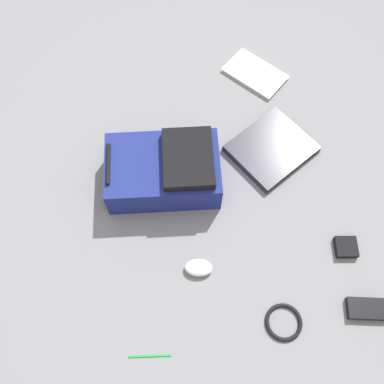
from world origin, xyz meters
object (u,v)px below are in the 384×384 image
at_px(computer_mouse, 199,268).
at_px(earbud_pouch, 346,247).
at_px(book_red, 255,74).
at_px(cable_coil, 284,322).
at_px(backpack, 165,170).
at_px(pen_black, 150,356).
at_px(laptop, 271,149).
at_px(power_brick, 366,309).

xyz_separation_m(computer_mouse, earbud_pouch, (-0.04, -0.57, -0.00)).
relative_size(book_red, cable_coil, 2.34).
bearing_deg(backpack, book_red, -48.68).
relative_size(book_red, pen_black, 2.15).
bearing_deg(book_red, laptop, 173.69).
relative_size(computer_mouse, pen_black, 0.71).
xyz_separation_m(book_red, cable_coil, (-1.10, 0.21, -0.00)).
xyz_separation_m(power_brick, pen_black, (0.01, 0.79, -0.01)).
xyz_separation_m(book_red, pen_black, (-1.11, 0.70, -0.00)).
bearing_deg(book_red, power_brick, -175.09).
distance_m(laptop, book_red, 0.41).
xyz_separation_m(backpack, book_red, (0.45, -0.51, -0.08)).
distance_m(backpack, laptop, 0.47).
bearing_deg(pen_black, book_red, -32.20).
relative_size(pen_black, earbud_pouch, 1.79).
relative_size(backpack, earbud_pouch, 5.93).
bearing_deg(backpack, laptop, -84.98).
height_order(book_red, cable_coil, book_red).
bearing_deg(cable_coil, earbud_pouch, -55.87).
distance_m(book_red, computer_mouse, 0.96).
relative_size(power_brick, earbud_pouch, 1.69).
bearing_deg(pen_black, laptop, -42.92).
xyz_separation_m(book_red, power_brick, (-1.12, -0.10, 0.01)).
relative_size(laptop, earbud_pouch, 5.00).
distance_m(cable_coil, earbud_pouch, 0.38).
xyz_separation_m(book_red, earbud_pouch, (-0.88, -0.11, 0.01)).
relative_size(cable_coil, earbud_pouch, 1.64).
distance_m(computer_mouse, cable_coil, 0.36).
relative_size(laptop, computer_mouse, 3.92).
bearing_deg(laptop, power_brick, -168.83).
relative_size(laptop, cable_coil, 3.05).
xyz_separation_m(laptop, earbud_pouch, (-0.48, -0.15, -0.00)).
bearing_deg(power_brick, laptop, 11.17).
bearing_deg(power_brick, backpack, 41.86).
height_order(book_red, computer_mouse, computer_mouse).
bearing_deg(cable_coil, book_red, -10.73).
bearing_deg(laptop, pen_black, 137.08).
bearing_deg(power_brick, earbud_pouch, -2.82).
distance_m(computer_mouse, pen_black, 0.35).
bearing_deg(pen_black, earbud_pouch, -74.58).
xyz_separation_m(book_red, computer_mouse, (-0.84, 0.46, 0.01)).
height_order(book_red, power_brick, power_brick).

